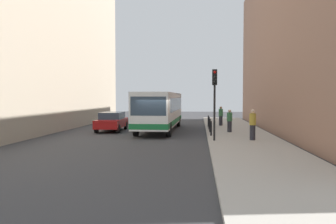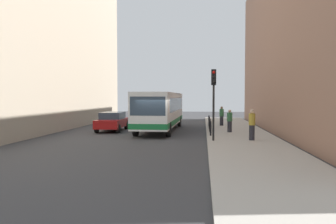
{
  "view_description": "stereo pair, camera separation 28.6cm",
  "coord_description": "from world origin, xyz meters",
  "px_view_note": "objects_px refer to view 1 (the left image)",
  "views": [
    {
      "loc": [
        2.69,
        -20.7,
        2.64
      ],
      "look_at": [
        0.4,
        2.82,
        1.58
      ],
      "focal_mm": 34.71,
      "sensor_mm": 36.0,
      "label": 1
    },
    {
      "loc": [
        2.97,
        -20.67,
        2.64
      ],
      "look_at": [
        0.4,
        2.82,
        1.58
      ],
      "focal_mm": 34.71,
      "sensor_mm": 36.0,
      "label": 2
    }
  ],
  "objects_px": {
    "bollard_far": "(209,123)",
    "bollard_farthest": "(208,121)",
    "traffic_light": "(215,91)",
    "pedestrian_near_signal": "(253,125)",
    "bollard_near": "(211,128)",
    "pedestrian_far_sidewalk": "(221,116)",
    "car_beside_bus": "(112,121)",
    "pedestrian_mid_sidewalk": "(230,121)",
    "bus": "(161,109)",
    "bollard_mid": "(210,125)"
  },
  "relations": [
    {
      "from": "traffic_light",
      "to": "bollard_mid",
      "type": "relative_size",
      "value": 4.32
    },
    {
      "from": "traffic_light",
      "to": "bollard_far",
      "type": "bearing_deg",
      "value": 90.84
    },
    {
      "from": "bollard_mid",
      "to": "bollard_far",
      "type": "bearing_deg",
      "value": 90.0
    },
    {
      "from": "traffic_light",
      "to": "pedestrian_far_sidewalk",
      "type": "xyz_separation_m",
      "value": [
        1.03,
        10.28,
        -2.01
      ]
    },
    {
      "from": "bus",
      "to": "pedestrian_mid_sidewalk",
      "type": "height_order",
      "value": "bus"
    },
    {
      "from": "bus",
      "to": "bollard_near",
      "type": "height_order",
      "value": "bus"
    },
    {
      "from": "bollard_near",
      "to": "bollard_far",
      "type": "xyz_separation_m",
      "value": [
        0.0,
        4.42,
        0.0
      ]
    },
    {
      "from": "pedestrian_near_signal",
      "to": "pedestrian_far_sidewalk",
      "type": "relative_size",
      "value": 1.06
    },
    {
      "from": "bus",
      "to": "pedestrian_near_signal",
      "type": "xyz_separation_m",
      "value": [
        6.19,
        -6.31,
        -0.67
      ]
    },
    {
      "from": "bus",
      "to": "bollard_farthest",
      "type": "bearing_deg",
      "value": -148.41
    },
    {
      "from": "bollard_mid",
      "to": "pedestrian_near_signal",
      "type": "xyz_separation_m",
      "value": [
        2.34,
        -4.16,
        0.43
      ]
    },
    {
      "from": "bus",
      "to": "car_beside_bus",
      "type": "xyz_separation_m",
      "value": [
        -3.79,
        -0.65,
        -0.94
      ]
    },
    {
      "from": "bus",
      "to": "pedestrian_far_sidewalk",
      "type": "distance_m",
      "value": 6.14
    },
    {
      "from": "car_beside_bus",
      "to": "pedestrian_mid_sidewalk",
      "type": "height_order",
      "value": "pedestrian_mid_sidewalk"
    },
    {
      "from": "bollard_near",
      "to": "car_beside_bus",
      "type": "bearing_deg",
      "value": 154.11
    },
    {
      "from": "car_beside_bus",
      "to": "bollard_near",
      "type": "bearing_deg",
      "value": 151.81
    },
    {
      "from": "bollard_far",
      "to": "pedestrian_mid_sidewalk",
      "type": "relative_size",
      "value": 0.59
    },
    {
      "from": "pedestrian_near_signal",
      "to": "bollard_farthest",
      "type": "bearing_deg",
      "value": -27.45
    },
    {
      "from": "bollard_near",
      "to": "bollard_farthest",
      "type": "relative_size",
      "value": 1.0
    },
    {
      "from": "bollard_far",
      "to": "bollard_farthest",
      "type": "height_order",
      "value": "same"
    },
    {
      "from": "bus",
      "to": "pedestrian_far_sidewalk",
      "type": "relative_size",
      "value": 6.53
    },
    {
      "from": "traffic_light",
      "to": "bollard_far",
      "type": "relative_size",
      "value": 4.32
    },
    {
      "from": "traffic_light",
      "to": "bollard_mid",
      "type": "bearing_deg",
      "value": 91.24
    },
    {
      "from": "traffic_light",
      "to": "pedestrian_near_signal",
      "type": "relative_size",
      "value": 2.28
    },
    {
      "from": "bollard_farthest",
      "to": "pedestrian_far_sidewalk",
      "type": "height_order",
      "value": "pedestrian_far_sidewalk"
    },
    {
      "from": "bollard_mid",
      "to": "pedestrian_far_sidewalk",
      "type": "height_order",
      "value": "pedestrian_far_sidewalk"
    },
    {
      "from": "bollard_near",
      "to": "bollard_mid",
      "type": "distance_m",
      "value": 2.21
    },
    {
      "from": "car_beside_bus",
      "to": "bollard_farthest",
      "type": "bearing_deg",
      "value": -161.37
    },
    {
      "from": "traffic_light",
      "to": "bollard_farthest",
      "type": "relative_size",
      "value": 4.32
    },
    {
      "from": "traffic_light",
      "to": "bollard_near",
      "type": "xyz_separation_m",
      "value": [
        -0.1,
        2.42,
        -2.38
      ]
    },
    {
      "from": "traffic_light",
      "to": "pedestrian_near_signal",
      "type": "distance_m",
      "value": 3.01
    },
    {
      "from": "bollard_farthest",
      "to": "pedestrian_far_sidewalk",
      "type": "xyz_separation_m",
      "value": [
        1.13,
        1.24,
        0.37
      ]
    },
    {
      "from": "traffic_light",
      "to": "pedestrian_far_sidewalk",
      "type": "relative_size",
      "value": 2.42
    },
    {
      "from": "bollard_mid",
      "to": "pedestrian_near_signal",
      "type": "relative_size",
      "value": 0.53
    },
    {
      "from": "car_beside_bus",
      "to": "bollard_mid",
      "type": "relative_size",
      "value": 4.7
    },
    {
      "from": "bollard_far",
      "to": "bollard_farthest",
      "type": "relative_size",
      "value": 1.0
    },
    {
      "from": "bus",
      "to": "car_beside_bus",
      "type": "height_order",
      "value": "bus"
    },
    {
      "from": "car_beside_bus",
      "to": "pedestrian_mid_sidewalk",
      "type": "relative_size",
      "value": 2.76
    },
    {
      "from": "bus",
      "to": "bollard_far",
      "type": "bearing_deg",
      "value": -178.02
    },
    {
      "from": "traffic_light",
      "to": "pedestrian_near_signal",
      "type": "xyz_separation_m",
      "value": [
        2.24,
        0.47,
        -1.95
      ]
    },
    {
      "from": "bollard_far",
      "to": "pedestrian_near_signal",
      "type": "bearing_deg",
      "value": -69.83
    },
    {
      "from": "bollard_near",
      "to": "bollard_mid",
      "type": "relative_size",
      "value": 1.0
    },
    {
      "from": "bollard_near",
      "to": "bollard_farthest",
      "type": "distance_m",
      "value": 6.63
    },
    {
      "from": "bollard_near",
      "to": "bus",
      "type": "bearing_deg",
      "value": 131.48
    },
    {
      "from": "bollard_farthest",
      "to": "traffic_light",
      "type": "bearing_deg",
      "value": -89.37
    },
    {
      "from": "bus",
      "to": "pedestrian_mid_sidewalk",
      "type": "xyz_separation_m",
      "value": [
        5.25,
        -2.02,
        -0.77
      ]
    },
    {
      "from": "car_beside_bus",
      "to": "bollard_farthest",
      "type": "relative_size",
      "value": 4.7
    },
    {
      "from": "bollard_near",
      "to": "bollard_far",
      "type": "distance_m",
      "value": 4.42
    },
    {
      "from": "traffic_light",
      "to": "pedestrian_far_sidewalk",
      "type": "bearing_deg",
      "value": 84.27
    },
    {
      "from": "bollard_mid",
      "to": "bus",
      "type": "bearing_deg",
      "value": 150.86
    }
  ]
}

